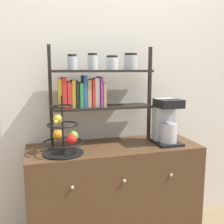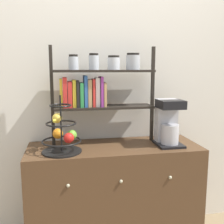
% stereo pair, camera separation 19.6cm
% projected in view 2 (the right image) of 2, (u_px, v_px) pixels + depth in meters
% --- Properties ---
extents(wall_back, '(7.00, 0.05, 2.60)m').
position_uv_depth(wall_back, '(108.00, 82.00, 2.20)').
color(wall_back, silver).
rests_on(wall_back, ground_plane).
extents(sideboard, '(1.31, 0.49, 0.82)m').
position_uv_depth(sideboard, '(114.00, 196.00, 2.07)').
color(sideboard, '#4C331E').
rests_on(sideboard, ground_plane).
extents(coffee_maker, '(0.19, 0.23, 0.35)m').
position_uv_depth(coffee_maker, '(168.00, 122.00, 2.02)').
color(coffee_maker, black).
rests_on(coffee_maker, sideboard).
extents(fruit_stand, '(0.28, 0.28, 0.41)m').
position_uv_depth(fruit_stand, '(62.00, 134.00, 1.85)').
color(fruit_stand, black).
rests_on(fruit_stand, sideboard).
extents(shelf_hutch, '(0.82, 0.20, 0.76)m').
position_uv_depth(shelf_hutch, '(95.00, 86.00, 2.02)').
color(shelf_hutch, black).
rests_on(shelf_hutch, sideboard).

